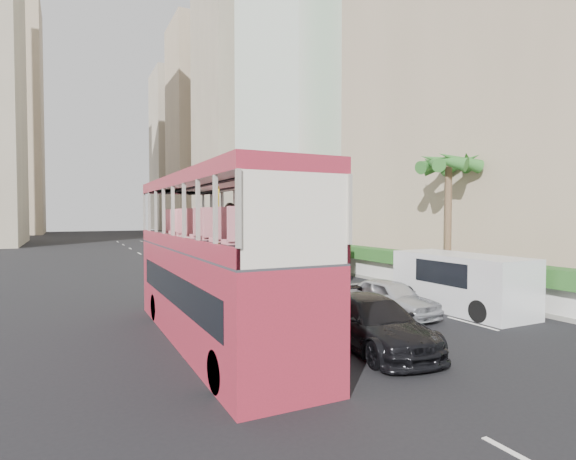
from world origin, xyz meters
TOP-DOWN VIEW (x-y plane):
  - ground_plane at (0.00, 0.00)m, footprint 200.00×200.00m
  - double_decker_bus at (-6.00, 0.00)m, footprint 2.50×11.00m
  - car_silver_lane_a at (-1.60, 5.15)m, footprint 2.00×4.69m
  - car_silver_lane_b at (1.02, 0.27)m, footprint 2.06×4.26m
  - car_black at (-2.12, -2.79)m, footprint 2.63×5.28m
  - van_asset at (0.75, 13.43)m, footprint 2.92×5.06m
  - minibus_near at (0.71, 8.59)m, footprint 2.16×5.89m
  - minibus_far at (3.95, 11.07)m, footprint 2.15×5.46m
  - panel_van_near at (4.22, -0.19)m, footprint 2.29×5.65m
  - panel_van_far at (4.37, 18.57)m, footprint 2.29×4.70m
  - sidewalk at (9.00, 25.00)m, footprint 6.00×120.00m
  - kerb_wall at (6.20, 14.00)m, footprint 0.30×44.00m
  - hedge at (6.20, 14.00)m, footprint 1.10×44.00m
  - palm_tree at (7.80, 4.00)m, footprint 0.36×0.36m
  - shell_station at (10.00, 23.00)m, footprint 6.50×8.00m
  - tower_stripe at (18.00, 34.00)m, footprint 16.00×18.00m
  - tower_mid at (18.00, 58.00)m, footprint 16.00×16.00m
  - tower_far_a at (17.00, 82.00)m, footprint 14.00×14.00m
  - tower_far_b at (17.00, 104.00)m, footprint 14.00×14.00m

SIDE VIEW (x-z plane):
  - ground_plane at x=0.00m, z-range 0.00..0.00m
  - car_silver_lane_a at x=-1.60m, z-range -0.75..0.75m
  - car_silver_lane_b at x=1.02m, z-range -0.70..0.70m
  - car_black at x=-2.12m, z-range -0.74..0.74m
  - van_asset at x=0.75m, z-range -0.66..0.66m
  - sidewalk at x=9.00m, z-range 0.00..0.18m
  - kerb_wall at x=6.20m, z-range 0.18..1.18m
  - panel_van_far at x=4.37m, z-range 0.00..1.81m
  - panel_van_near at x=4.22m, z-range 0.00..2.26m
  - minibus_far at x=3.95m, z-range 0.00..2.37m
  - minibus_near at x=0.71m, z-range 0.00..2.58m
  - hedge at x=6.20m, z-range 1.18..1.88m
  - double_decker_bus at x=-6.00m, z-range 0.00..5.06m
  - shell_station at x=10.00m, z-range 0.00..5.50m
  - palm_tree at x=7.80m, z-range 0.18..6.58m
  - tower_far_b at x=17.00m, z-range 0.00..40.00m
  - tower_far_a at x=17.00m, z-range 0.00..44.00m
  - tower_mid at x=18.00m, z-range 0.00..50.00m
  - tower_stripe at x=18.00m, z-range 0.00..58.00m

